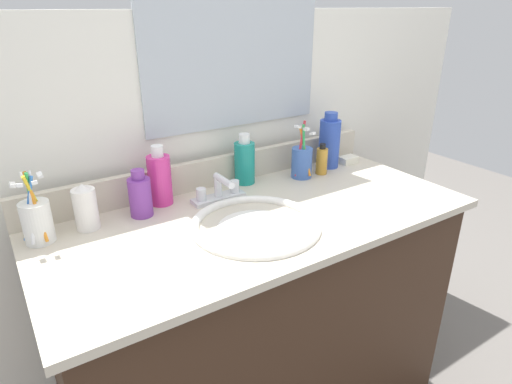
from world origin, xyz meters
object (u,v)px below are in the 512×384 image
Objects in this scene: bottle_cream_purple at (140,196)px; soap_bar at (348,160)px; bottle_soap_pink at (160,179)px; cup_blue_plastic at (302,162)px; bottle_lotion_white at (86,208)px; bottle_shampoo_blue at (329,142)px; bottle_oil_amber at (322,160)px; bottle_mouthwash_teal at (245,162)px; cup_white_ceramic at (37,220)px; faucet at (219,192)px.

bottle_cream_purple reaches higher than soap_bar.
bottle_soap_pink is 0.47m from cup_blue_plastic.
bottle_lotion_white is 0.82m from bottle_shampoo_blue.
bottle_oil_amber is 0.55m from bottle_soap_pink.
bottle_cream_purple is 0.54m from cup_blue_plastic.
bottle_oil_amber is at bearing -15.51° from bottle_mouthwash_teal.
bottle_mouthwash_teal is (0.50, 0.05, 0.01)m from bottle_lotion_white.
bottle_lotion_white is 0.63× the size of bottle_shampoo_blue.
cup_blue_plastic reaches higher than bottle_lotion_white.
bottle_soap_pink is at bearing 172.95° from bottle_oil_amber.
bottle_soap_pink is at bearing 8.72° from cup_white_ceramic.
cup_blue_plastic is at bearing -6.89° from bottle_soap_pink.
cup_blue_plastic is at bearing -18.52° from bottle_mouthwash_teal.
bottle_mouthwash_teal is 0.85× the size of cup_blue_plastic.
bottle_lotion_white is at bearing -174.58° from bottle_mouthwash_teal.
cup_white_ceramic reaches higher than bottle_oil_amber.
bottle_shampoo_blue is 3.01× the size of soap_bar.
bottle_mouthwash_teal is at bearing 174.55° from bottle_shampoo_blue.
bottle_mouthwash_teal is at bearing 161.48° from cup_blue_plastic.
faucet is 0.47m from bottle_shampoo_blue.
bottle_oil_amber is 0.55× the size of cup_blue_plastic.
bottle_lotion_white is 0.91m from soap_bar.
cup_white_ceramic is (-0.79, 0.01, 0.00)m from cup_blue_plastic.
faucet is 0.23m from bottle_cream_purple.
bottle_mouthwash_teal is at bearing 5.15° from cup_white_ceramic.
bottle_shampoo_blue is at bearing 1.12° from bottle_lotion_white.
cup_white_ceramic reaches higher than bottle_soap_pink.
bottle_lotion_white is 0.68× the size of cup_white_ceramic.
faucet is 1.53× the size of bottle_oil_amber.
bottle_cream_purple is 0.14m from bottle_lotion_white.
bottle_oil_amber is at bearing -2.06° from bottle_cream_purple.
soap_bar is (0.55, 0.03, -0.02)m from faucet.
bottle_oil_amber is 0.08m from cup_blue_plastic.
faucet reaches higher than soap_bar.
bottle_shampoo_blue is 0.12m from soap_bar.
bottle_cream_purple is at bearing -148.81° from bottle_soap_pink.
bottle_soap_pink is at bearing 153.45° from faucet.
cup_blue_plastic is 0.79m from cup_white_ceramic.
cup_blue_plastic is at bearing -1.21° from bottle_cream_purple.
bottle_lotion_white reaches higher than bottle_oil_amber.
bottle_shampoo_blue reaches higher than faucet.
soap_bar is (0.15, 0.03, -0.03)m from bottle_oil_amber.
cup_blue_plastic is at bearing 3.20° from faucet.
cup_white_ceramic reaches higher than bottle_lotion_white.
bottle_cream_purple is at bearing -172.09° from bottle_mouthwash_teal.
bottle_soap_pink reaches higher than faucet.
bottle_cream_purple is at bearing 1.22° from cup_white_ceramic.
bottle_oil_amber is at bearing -1.10° from cup_white_ceramic.
bottle_mouthwash_teal is (0.36, 0.05, 0.01)m from bottle_cream_purple.
bottle_soap_pink reaches higher than bottle_cream_purple.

